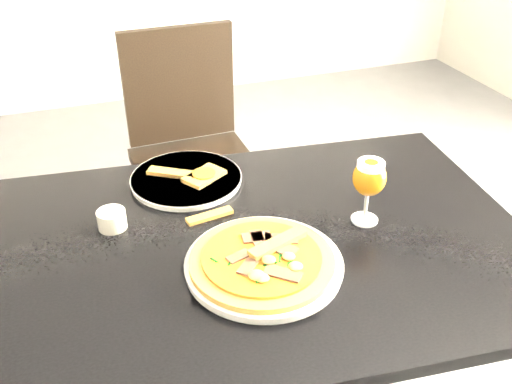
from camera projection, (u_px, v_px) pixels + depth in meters
name	position (u px, v px, depth m)	size (l,w,h in m)	color
dining_table	(255.00, 272.00, 1.29)	(1.28, 0.92, 0.75)	black
chair_far	(192.00, 149.00, 2.10)	(0.44, 0.44, 0.93)	black
plate_main	(264.00, 265.00, 1.15)	(0.32, 0.32, 0.02)	white
pizza	(262.00, 259.00, 1.14)	(0.29, 0.29, 0.03)	olive
plate_second	(186.00, 179.00, 1.44)	(0.28, 0.28, 0.01)	white
crust_scraps	(193.00, 175.00, 1.44)	(0.20, 0.14, 0.01)	olive
loose_crust	(210.00, 216.00, 1.31)	(0.11, 0.03, 0.01)	olive
sauce_cup	(112.00, 219.00, 1.27)	(0.06, 0.06, 0.04)	beige
beer_glass	(369.00, 178.00, 1.24)	(0.07, 0.07, 0.16)	silver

